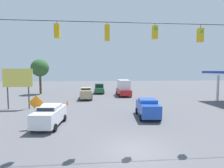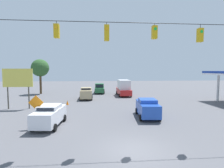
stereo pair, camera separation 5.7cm
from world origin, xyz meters
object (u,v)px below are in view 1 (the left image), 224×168
pickup_truck_green_withflow_deep (99,89)px  traffic_cone_nearest (54,120)px  sedan_blue_crossing_near (147,108)px  traffic_cone_fourth (67,103)px  traffic_cone_third (65,106)px  roadside_billboard (18,80)px  box_truck_red_oncoming_deep (124,88)px  tree_horizon_left (40,68)px  overhead_signal_span (131,61)px  sedan_white_parked_shoulder (50,115)px  work_zone_sign (36,105)px  sedan_tan_withflow_far (86,93)px  traffic_cone_second (59,112)px

pickup_truck_green_withflow_deep → traffic_cone_nearest: size_ratio=8.10×
sedan_blue_crossing_near → traffic_cone_fourth: 12.15m
pickup_truck_green_withflow_deep → traffic_cone_third: (4.74, 15.25, -0.64)m
traffic_cone_third → sedan_blue_crossing_near: bearing=153.1°
traffic_cone_third → roadside_billboard: bearing=-5.2°
box_truck_red_oncoming_deep → traffic_cone_nearest: box_truck_red_oncoming_deep is taller
roadside_billboard → tree_horizon_left: (1.76, -14.52, 1.72)m
overhead_signal_span → sedan_white_parked_shoulder: bearing=-32.2°
traffic_cone_nearest → tree_horizon_left: 23.21m
overhead_signal_span → tree_horizon_left: 29.68m
traffic_cone_nearest → traffic_cone_third: size_ratio=1.00×
tree_horizon_left → overhead_signal_span: bearing=118.4°
roadside_billboard → overhead_signal_span: bearing=136.9°
box_truck_red_oncoming_deep → traffic_cone_third: 14.48m
sedan_white_parked_shoulder → work_zone_sign: size_ratio=1.62×
overhead_signal_span → traffic_cone_third: 13.83m
pickup_truck_green_withflow_deep → traffic_cone_third: pickup_truck_green_withflow_deep is taller
overhead_signal_span → traffic_cone_nearest: (6.34, -4.84, -5.23)m
overhead_signal_span → traffic_cone_fourth: 16.03m
sedan_white_parked_shoulder → box_truck_red_oncoming_deep: 20.24m
sedan_tan_withflow_far → traffic_cone_nearest: size_ratio=6.93×
sedan_blue_crossing_near → roadside_billboard: 16.52m
sedan_tan_withflow_far → box_truck_red_oncoming_deep: size_ratio=0.76×
work_zone_sign → tree_horizon_left: bearing=-73.5°
roadside_billboard → traffic_cone_nearest: bearing=131.8°
sedan_white_parked_shoulder → pickup_truck_green_withflow_deep: bearing=-102.1°
pickup_truck_green_withflow_deep → traffic_cone_second: bearing=75.7°
sedan_tan_withflow_far → sedan_blue_crossing_near: sedan_tan_withflow_far is taller
tree_horizon_left → sedan_white_parked_shoulder: bearing=109.1°
sedan_tan_withflow_far → roadside_billboard: bearing=40.6°
sedan_tan_withflow_far → sedan_white_parked_shoulder: (2.35, 14.55, -0.06)m
box_truck_red_oncoming_deep → tree_horizon_left: tree_horizon_left is taller
overhead_signal_span → sedan_blue_crossing_near: 8.29m
pickup_truck_green_withflow_deep → traffic_cone_second: (4.73, 18.51, -0.64)m
traffic_cone_third → pickup_truck_green_withflow_deep: bearing=-107.3°
sedan_blue_crossing_near → traffic_cone_nearest: size_ratio=6.88×
sedan_white_parked_shoulder → box_truck_red_oncoming_deep: box_truck_red_oncoming_deep is taller
pickup_truck_green_withflow_deep → tree_horizon_left: tree_horizon_left is taller
sedan_white_parked_shoulder → traffic_cone_third: sedan_white_parked_shoulder is taller
pickup_truck_green_withflow_deep → traffic_cone_second: 19.12m
traffic_cone_second → work_zone_sign: 4.55m
pickup_truck_green_withflow_deep → sedan_white_parked_shoulder: (4.76, 22.21, 0.01)m
roadside_billboard → tree_horizon_left: size_ratio=0.71×
traffic_cone_nearest → roadside_billboard: size_ratio=0.13×
sedan_tan_withflow_far → traffic_cone_third: size_ratio=6.93×
overhead_signal_span → sedan_blue_crossing_near: bearing=-116.0°
overhead_signal_span → traffic_cone_third: bearing=-59.6°
sedan_blue_crossing_near → sedan_tan_withflow_far: bearing=-60.0°
sedan_tan_withflow_far → traffic_cone_nearest: 13.99m
traffic_cone_second → traffic_cone_fourth: size_ratio=1.00×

